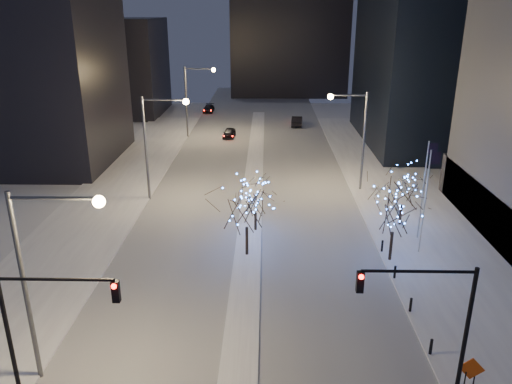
{
  "coord_description": "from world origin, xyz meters",
  "views": [
    {
      "loc": [
        1.33,
        -18.23,
        17.52
      ],
      "look_at": [
        0.62,
        15.7,
        5.0
      ],
      "focal_mm": 35.0,
      "sensor_mm": 36.0,
      "label": 1
    }
  ],
  "objects_px": {
    "street_lamp_east": "(355,128)",
    "car_far": "(209,109)",
    "holiday_tree_plaza_far": "(404,186)",
    "traffic_signal_west": "(41,320)",
    "street_lamp_w_far": "(193,92)",
    "holiday_tree_median_far": "(256,199)",
    "holiday_tree_plaza_near": "(395,211)",
    "car_near": "(229,133)",
    "street_lamp_w_mid": "(156,134)",
    "holiday_tree_median_near": "(247,206)",
    "construction_sign": "(471,372)",
    "traffic_signal_east": "(435,312)",
    "street_lamp_w_near": "(43,263)",
    "car_mid": "(297,121)"
  },
  "relations": [
    {
      "from": "traffic_signal_west",
      "to": "holiday_tree_plaza_far",
      "type": "xyz_separation_m",
      "value": [
        21.27,
        21.17,
        -1.12
      ]
    },
    {
      "from": "traffic_signal_west",
      "to": "holiday_tree_plaza_near",
      "type": "height_order",
      "value": "traffic_signal_west"
    },
    {
      "from": "car_mid",
      "to": "construction_sign",
      "type": "height_order",
      "value": "construction_sign"
    },
    {
      "from": "traffic_signal_west",
      "to": "holiday_tree_plaza_far",
      "type": "distance_m",
      "value": 30.03
    },
    {
      "from": "street_lamp_w_mid",
      "to": "holiday_tree_plaza_near",
      "type": "xyz_separation_m",
      "value": [
        19.44,
        -12.3,
        -2.49
      ]
    },
    {
      "from": "car_far",
      "to": "holiday_tree_plaza_near",
      "type": "relative_size",
      "value": 0.75
    },
    {
      "from": "street_lamp_w_near",
      "to": "traffic_signal_west",
      "type": "distance_m",
      "value": 2.7
    },
    {
      "from": "street_lamp_w_far",
      "to": "holiday_tree_median_far",
      "type": "distance_m",
      "value": 33.78
    },
    {
      "from": "car_far",
      "to": "holiday_tree_median_near",
      "type": "relative_size",
      "value": 0.74
    },
    {
      "from": "street_lamp_east",
      "to": "holiday_tree_plaza_far",
      "type": "bearing_deg",
      "value": -72.71
    },
    {
      "from": "holiday_tree_median_near",
      "to": "holiday_tree_median_far",
      "type": "relative_size",
      "value": 1.4
    },
    {
      "from": "street_lamp_east",
      "to": "traffic_signal_east",
      "type": "height_order",
      "value": "street_lamp_east"
    },
    {
      "from": "holiday_tree_median_near",
      "to": "street_lamp_w_near",
      "type": "bearing_deg",
      "value": -123.69
    },
    {
      "from": "street_lamp_w_far",
      "to": "traffic_signal_east",
      "type": "distance_m",
      "value": 54.07
    },
    {
      "from": "street_lamp_w_mid",
      "to": "traffic_signal_west",
      "type": "bearing_deg",
      "value": -88.94
    },
    {
      "from": "street_lamp_w_far",
      "to": "holiday_tree_median_near",
      "type": "bearing_deg",
      "value": -76.38
    },
    {
      "from": "construction_sign",
      "to": "street_lamp_w_far",
      "type": "bearing_deg",
      "value": 122.48
    },
    {
      "from": "street_lamp_w_near",
      "to": "holiday_tree_plaza_far",
      "type": "distance_m",
      "value": 29.14
    },
    {
      "from": "street_lamp_w_near",
      "to": "street_lamp_w_far",
      "type": "bearing_deg",
      "value": 90.0
    },
    {
      "from": "street_lamp_east",
      "to": "traffic_signal_west",
      "type": "bearing_deg",
      "value": -121.69
    },
    {
      "from": "traffic_signal_east",
      "to": "street_lamp_w_near",
      "type": "bearing_deg",
      "value": 176.79
    },
    {
      "from": "traffic_signal_east",
      "to": "holiday_tree_plaza_far",
      "type": "height_order",
      "value": "traffic_signal_east"
    },
    {
      "from": "construction_sign",
      "to": "car_far",
      "type": "bearing_deg",
      "value": 117.11
    },
    {
      "from": "holiday_tree_plaza_near",
      "to": "traffic_signal_east",
      "type": "bearing_deg",
      "value": -96.5
    },
    {
      "from": "street_lamp_w_far",
      "to": "traffic_signal_east",
      "type": "bearing_deg",
      "value": -70.68
    },
    {
      "from": "traffic_signal_west",
      "to": "car_near",
      "type": "bearing_deg",
      "value": 85.11
    },
    {
      "from": "street_lamp_w_far",
      "to": "car_mid",
      "type": "distance_m",
      "value": 18.01
    },
    {
      "from": "street_lamp_w_near",
      "to": "holiday_tree_median_near",
      "type": "xyz_separation_m",
      "value": [
        8.88,
        13.33,
        -2.46
      ]
    },
    {
      "from": "holiday_tree_plaza_far",
      "to": "street_lamp_w_near",
      "type": "bearing_deg",
      "value": -138.64
    },
    {
      "from": "holiday_tree_median_far",
      "to": "traffic_signal_west",
      "type": "bearing_deg",
      "value": -114.33
    },
    {
      "from": "street_lamp_w_near",
      "to": "car_far",
      "type": "height_order",
      "value": "street_lamp_w_near"
    },
    {
      "from": "car_far",
      "to": "holiday_tree_plaza_far",
      "type": "height_order",
      "value": "holiday_tree_plaza_far"
    },
    {
      "from": "traffic_signal_west",
      "to": "holiday_tree_median_far",
      "type": "distance_m",
      "value": 21.78
    },
    {
      "from": "holiday_tree_median_near",
      "to": "holiday_tree_plaza_near",
      "type": "relative_size",
      "value": 1.01
    },
    {
      "from": "car_far",
      "to": "holiday_tree_plaza_far",
      "type": "distance_m",
      "value": 54.1
    },
    {
      "from": "holiday_tree_plaza_near",
      "to": "construction_sign",
      "type": "bearing_deg",
      "value": -87.39
    },
    {
      "from": "traffic_signal_west",
      "to": "car_far",
      "type": "relative_size",
      "value": 1.6
    },
    {
      "from": "traffic_signal_west",
      "to": "holiday_tree_plaza_far",
      "type": "height_order",
      "value": "traffic_signal_west"
    },
    {
      "from": "street_lamp_east",
      "to": "car_far",
      "type": "height_order",
      "value": "street_lamp_east"
    },
    {
      "from": "street_lamp_w_far",
      "to": "car_far",
      "type": "bearing_deg",
      "value": 90.19
    },
    {
      "from": "car_far",
      "to": "holiday_tree_plaza_far",
      "type": "relative_size",
      "value": 0.79
    },
    {
      "from": "holiday_tree_plaza_near",
      "to": "holiday_tree_plaza_far",
      "type": "relative_size",
      "value": 1.05
    },
    {
      "from": "car_near",
      "to": "holiday_tree_plaza_near",
      "type": "xyz_separation_m",
      "value": [
        14.49,
        -37.3,
        3.34
      ]
    },
    {
      "from": "street_lamp_w_far",
      "to": "traffic_signal_west",
      "type": "relative_size",
      "value": 1.43
    },
    {
      "from": "street_lamp_w_mid",
      "to": "street_lamp_w_far",
      "type": "relative_size",
      "value": 1.0
    },
    {
      "from": "traffic_signal_east",
      "to": "holiday_tree_plaza_far",
      "type": "bearing_deg",
      "value": 79.07
    },
    {
      "from": "holiday_tree_plaza_near",
      "to": "car_far",
      "type": "bearing_deg",
      "value": 109.24
    },
    {
      "from": "holiday_tree_median_far",
      "to": "holiday_tree_plaza_far",
      "type": "bearing_deg",
      "value": 6.45
    },
    {
      "from": "traffic_signal_west",
      "to": "holiday_tree_median_near",
      "type": "relative_size",
      "value": 1.18
    },
    {
      "from": "traffic_signal_east",
      "to": "construction_sign",
      "type": "bearing_deg",
      "value": 4.45
    }
  ]
}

